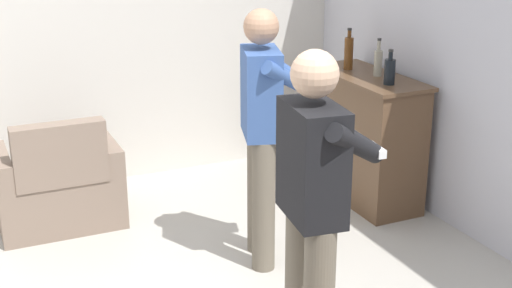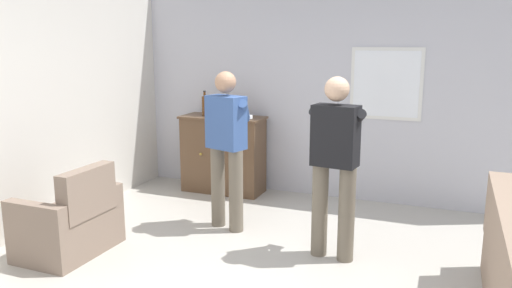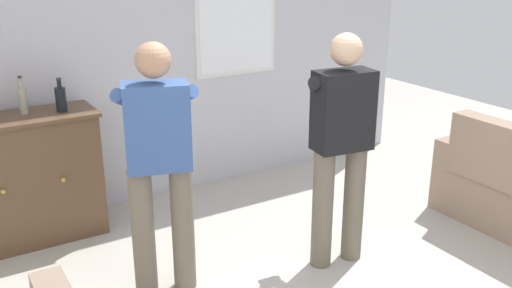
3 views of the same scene
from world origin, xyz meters
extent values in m
cube|color=silver|center=(-2.66, 0.00, 1.40)|extent=(0.12, 5.20, 2.80)
cube|color=#7F6B5B|center=(-1.91, -0.03, 0.20)|extent=(0.65, 0.65, 0.40)
cube|color=#7F6B5B|center=(-1.65, -0.03, 0.62)|extent=(0.15, 0.64, 0.45)
cube|color=#7F6B5B|center=(-1.92, -0.41, 0.30)|extent=(0.64, 0.13, 0.60)
cube|color=#7F6B5B|center=(-1.91, 0.35, 0.30)|extent=(0.64, 0.13, 0.60)
cube|color=brown|center=(-1.38, 2.30, 0.49)|extent=(1.06, 0.44, 0.98)
cube|color=brown|center=(-1.38, 2.30, 1.00)|extent=(1.10, 0.48, 0.03)
sphere|color=#B79338|center=(-1.59, 2.06, 0.54)|extent=(0.04, 0.04, 0.04)
sphere|color=#B79338|center=(-1.17, 2.06, 0.54)|extent=(0.04, 0.04, 0.04)
cylinder|color=#593314|center=(-1.62, 2.26, 1.14)|extent=(0.07, 0.07, 0.25)
cylinder|color=#593314|center=(-1.62, 2.26, 1.30)|extent=(0.03, 0.03, 0.06)
cylinder|color=#262626|center=(-1.62, 2.26, 1.34)|extent=(0.04, 0.04, 0.02)
cylinder|color=black|center=(-1.07, 2.28, 1.11)|extent=(0.08, 0.08, 0.19)
cylinder|color=black|center=(-1.07, 2.28, 1.23)|extent=(0.03, 0.03, 0.06)
cylinder|color=#262626|center=(-1.07, 2.28, 1.27)|extent=(0.04, 0.04, 0.02)
cylinder|color=gray|center=(-1.33, 2.35, 1.11)|extent=(0.06, 0.06, 0.20)
cylinder|color=gray|center=(-1.33, 2.35, 1.25)|extent=(0.03, 0.03, 0.08)
cylinder|color=#262626|center=(-1.33, 2.35, 1.30)|extent=(0.03, 0.03, 0.02)
cylinder|color=#6B6051|center=(-0.89, 1.14, 0.44)|extent=(0.15, 0.15, 0.88)
cylinder|color=#6B6051|center=(-0.65, 1.06, 0.44)|extent=(0.15, 0.15, 0.88)
cube|color=#385693|center=(-0.77, 1.10, 1.16)|extent=(0.45, 0.33, 0.55)
sphere|color=tan|center=(-0.77, 1.10, 1.57)|extent=(0.22, 0.22, 0.22)
cylinder|color=#385693|center=(-0.83, 1.28, 1.27)|extent=(0.40, 0.33, 0.29)
cylinder|color=#385693|center=(-0.61, 1.21, 1.27)|extent=(0.22, 0.44, 0.29)
cube|color=white|center=(-0.67, 1.40, 1.18)|extent=(0.16, 0.08, 0.04)
cylinder|color=#6B6051|center=(0.32, 0.80, 0.44)|extent=(0.15, 0.15, 0.88)
cube|color=black|center=(0.45, 0.78, 1.16)|extent=(0.43, 0.27, 0.55)
sphere|color=#D8AD8C|center=(0.45, 0.78, 1.57)|extent=(0.22, 0.22, 0.22)
cylinder|color=black|center=(0.36, 0.96, 1.27)|extent=(0.37, 0.38, 0.29)
cylinder|color=black|center=(0.58, 0.93, 1.27)|extent=(0.28, 0.43, 0.29)
cube|color=white|center=(0.49, 1.10, 1.18)|extent=(0.15, 0.06, 0.04)
camera|label=1|loc=(3.13, -0.74, 2.30)|focal=50.00mm
camera|label=2|loc=(1.40, -3.52, 1.99)|focal=35.00mm
camera|label=3|loc=(-2.00, -2.09, 2.21)|focal=40.00mm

